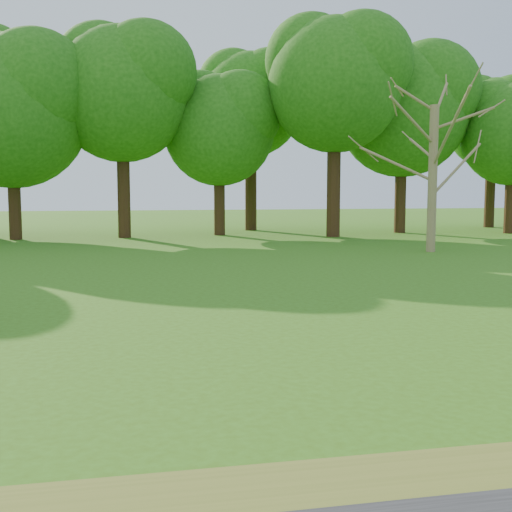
{
  "coord_description": "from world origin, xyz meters",
  "views": [
    {
      "loc": [
        0.39,
        -7.1,
        2.24
      ],
      "look_at": [
        2.53,
        3.44,
        1.1
      ],
      "focal_mm": 45.0,
      "sensor_mm": 36.0,
      "label": 1
    }
  ],
  "objects": [
    {
      "name": "bare_tree",
      "position": [
        10.99,
        13.85,
        7.21
      ],
      "size": [
        6.75,
        6.75,
        11.88
      ],
      "color": "olive",
      "rests_on": "ground"
    },
    {
      "name": "treeline",
      "position": [
        0.0,
        22.0,
        8.0
      ],
      "size": [
        60.0,
        12.0,
        16.0
      ],
      "primitive_type": null,
      "color": "#1E6010",
      "rests_on": "ground"
    },
    {
      "name": "ground",
      "position": [
        0.0,
        0.0,
        0.0
      ],
      "size": [
        120.0,
        120.0,
        0.0
      ],
      "primitive_type": "plane",
      "color": "#3D6B14",
      "rests_on": "ground"
    }
  ]
}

